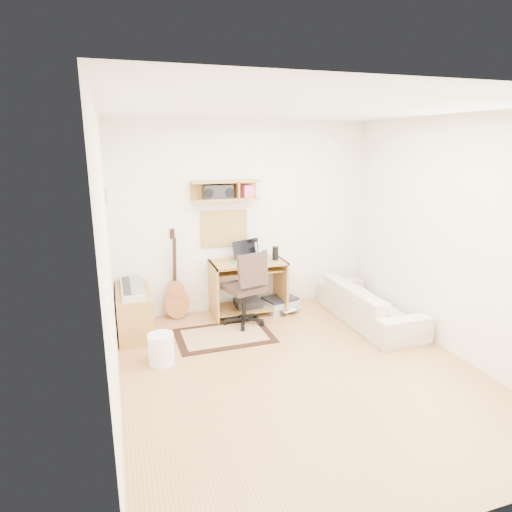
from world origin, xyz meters
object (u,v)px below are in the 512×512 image
object	(u,v)px
task_chair	(244,287)
cabinet	(134,312)
desk	(248,287)
printer	(280,304)
sofa	(369,298)

from	to	relation	value
task_chair	cabinet	world-z (taller)	task_chair
desk	task_chair	xyz separation A→B (m)	(-0.16, -0.34, 0.13)
task_chair	cabinet	size ratio (longest dim) A/B	1.12
task_chair	cabinet	distance (m)	1.40
task_chair	printer	size ratio (longest dim) A/B	2.20
task_chair	sofa	xyz separation A→B (m)	(1.58, -0.45, -0.17)
task_chair	sofa	distance (m)	1.65
cabinet	sofa	size ratio (longest dim) A/B	0.52
desk	cabinet	bearing A→B (deg)	-173.49
cabinet	sofa	world-z (taller)	sofa
cabinet	printer	size ratio (longest dim) A/B	1.97
task_chair	sofa	size ratio (longest dim) A/B	0.59
task_chair	printer	world-z (taller)	task_chair
printer	cabinet	bearing A→B (deg)	169.16
desk	printer	distance (m)	0.55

